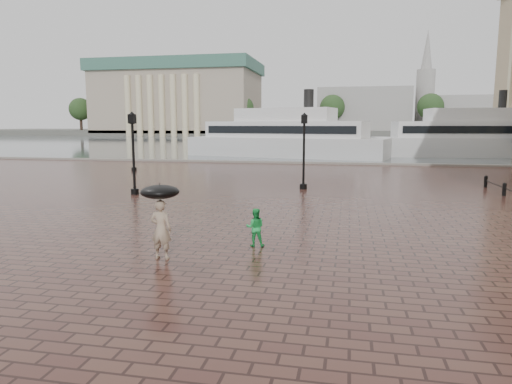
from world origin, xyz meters
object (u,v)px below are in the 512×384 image
(ferry_near, at_px, (285,137))
(child_pedestrian, at_px, (255,227))
(adult_pedestrian, at_px, (161,229))
(street_lamps, at_px, (185,148))
(ferry_far, at_px, (476,137))

(ferry_near, bearing_deg, child_pedestrian, -69.84)
(child_pedestrian, bearing_deg, adult_pedestrian, 28.75)
(street_lamps, bearing_deg, child_pedestrian, -62.19)
(adult_pedestrian, xyz_separation_m, ferry_far, (20.24, 47.78, 1.51))
(street_lamps, xyz_separation_m, ferry_far, (25.67, 31.11, 0.05))
(street_lamps, distance_m, ferry_far, 40.33)
(street_lamps, relative_size, ferry_far, 0.63)
(child_pedestrian, bearing_deg, ferry_near, -93.44)
(street_lamps, xyz_separation_m, adult_pedestrian, (5.43, -16.67, -1.46))
(adult_pedestrian, bearing_deg, ferry_near, -83.85)
(street_lamps, distance_m, child_pedestrian, 16.79)
(adult_pedestrian, height_order, ferry_near, ferry_near)
(adult_pedestrian, height_order, ferry_far, ferry_far)
(adult_pedestrian, height_order, child_pedestrian, adult_pedestrian)
(street_lamps, xyz_separation_m, ferry_near, (3.08, 26.21, 0.05))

